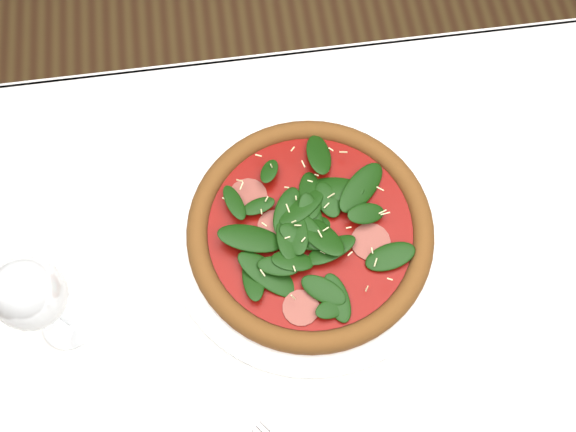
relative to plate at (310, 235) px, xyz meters
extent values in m
plane|color=brown|center=(0.06, -0.09, -0.76)|extent=(6.00, 6.00, 0.00)
cube|color=white|center=(0.06, -0.09, -0.03)|extent=(1.20, 0.80, 0.04)
cylinder|color=#513B20|center=(-0.48, 0.25, -0.40)|extent=(0.06, 0.06, 0.71)
cylinder|color=#513B20|center=(0.60, 0.25, -0.40)|extent=(0.06, 0.06, 0.71)
cube|color=white|center=(0.06, 0.31, -0.12)|extent=(1.20, 0.01, 0.22)
cylinder|color=white|center=(0.00, 0.00, 0.00)|extent=(0.39, 0.39, 0.01)
torus|color=white|center=(0.00, 0.00, 0.00)|extent=(0.39, 0.39, 0.01)
cylinder|color=brown|center=(0.00, 0.00, 0.01)|extent=(0.37, 0.37, 0.01)
torus|color=#B16729|center=(0.00, 0.00, 0.02)|extent=(0.37, 0.37, 0.03)
cylinder|color=#8C0B05|center=(0.00, 0.00, 0.02)|extent=(0.31, 0.31, 0.00)
cylinder|color=#9E4E3F|center=(0.00, 0.00, 0.02)|extent=(0.27, 0.27, 0.00)
ellipsoid|color=#12370A|center=(0.00, 0.00, 0.03)|extent=(0.30, 0.30, 0.03)
cylinder|color=beige|center=(0.00, 0.00, 0.04)|extent=(0.27, 0.27, 0.00)
cylinder|color=white|center=(-0.33, -0.08, -0.01)|extent=(0.07, 0.07, 0.00)
cylinder|color=white|center=(-0.33, -0.08, 0.04)|extent=(0.01, 0.01, 0.10)
ellipsoid|color=white|center=(-0.33, -0.08, 0.13)|extent=(0.08, 0.08, 0.11)
camera|label=1|loc=(-0.07, -0.30, 0.82)|focal=40.00mm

